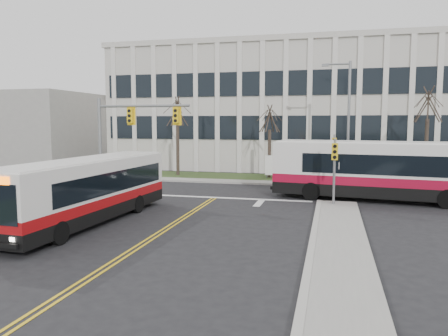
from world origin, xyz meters
TOP-DOWN VIEW (x-y plane):
  - ground at (0.00, 0.00)m, footprint 120.00×120.00m
  - sidewalk_east at (7.50, -5.00)m, footprint 2.00×26.00m
  - sidewalk_cross at (5.00, 15.20)m, footprint 44.00×1.60m
  - building_lawn at (5.00, 18.00)m, footprint 44.00×5.00m
  - office_building at (5.00, 30.00)m, footprint 40.00×16.00m
  - building_annex at (-26.00, 26.00)m, footprint 12.00×12.00m
  - mast_arm_signal at (-5.62, 7.16)m, footprint 6.11×0.38m
  - signal_pole_near at (7.20, 6.90)m, footprint 0.34×0.39m
  - signal_pole_far at (7.20, 15.40)m, footprint 0.34×0.39m
  - streetlight at (8.03, 16.20)m, footprint 2.15×0.25m
  - directory_sign at (2.50, 17.50)m, footprint 1.50×0.12m
  - tree_left at (-6.00, 18.00)m, footprint 1.80×1.80m
  - tree_mid at (2.00, 18.20)m, footprint 1.80×1.80m
  - tree_right at (14.00, 18.00)m, footprint 1.80×1.80m
  - bus_main at (-3.97, 0.12)m, footprint 2.99×11.19m
  - bus_cross at (10.16, 9.50)m, footprint 13.33×4.51m
  - newspaper_box_red at (-8.87, 0.98)m, footprint 0.50×0.45m

SIDE VIEW (x-z plane):
  - ground at x=0.00m, z-range 0.00..0.00m
  - building_lawn at x=5.00m, z-range 0.00..0.12m
  - sidewalk_east at x=7.50m, z-range 0.00..0.14m
  - sidewalk_cross at x=5.00m, z-range 0.00..0.14m
  - newspaper_box_red at x=-8.87m, z-range 0.00..0.95m
  - directory_sign at x=2.50m, z-range 0.17..2.17m
  - bus_main at x=-3.97m, z-range 0.00..2.95m
  - bus_cross at x=10.16m, z-range 0.00..3.49m
  - signal_pole_near at x=7.20m, z-range 0.60..4.40m
  - signal_pole_far at x=7.20m, z-range 0.60..4.40m
  - building_annex at x=-26.00m, z-range 0.00..8.00m
  - mast_arm_signal at x=-5.62m, z-range 1.16..7.36m
  - tree_mid at x=2.00m, z-range 1.47..8.29m
  - streetlight at x=8.03m, z-range 0.59..9.79m
  - tree_left at x=-6.00m, z-range 1.66..9.36m
  - tree_right at x=14.00m, z-range 1.78..10.03m
  - office_building at x=5.00m, z-range 0.00..12.00m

